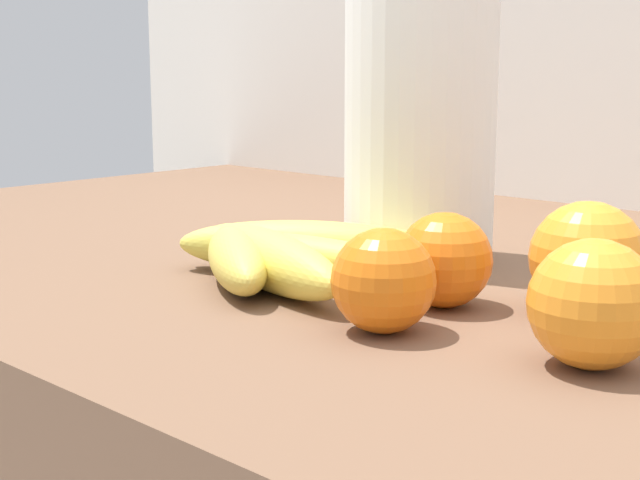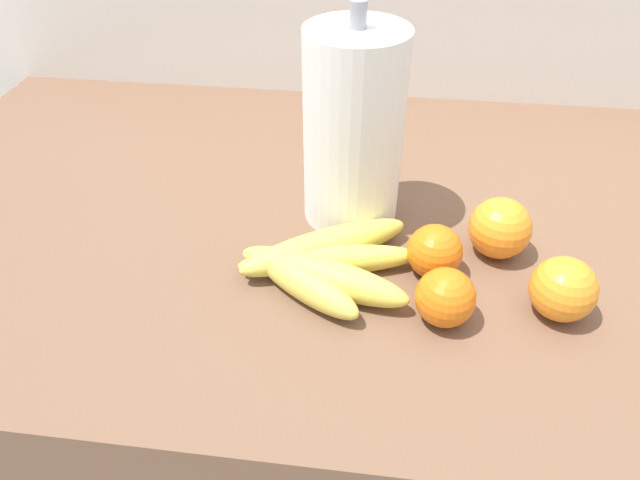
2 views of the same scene
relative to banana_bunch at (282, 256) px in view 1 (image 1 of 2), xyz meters
The scene contains 6 objects.
banana_bunch is the anchor object (origin of this frame).
orange_center 0.13m from the banana_bunch, 11.29° to the left, with size 0.07×0.07×0.07m, color orange.
orange_back_left 0.15m from the banana_bunch, 19.47° to the right, with size 0.07×0.07×0.07m, color orange.
orange_back_right 0.27m from the banana_bunch, ahead, with size 0.07×0.07×0.07m, color orange.
orange_right 0.22m from the banana_bunch, 19.46° to the left, with size 0.08×0.08×0.08m, color orange.
paper_towel_roll 0.17m from the banana_bunch, 80.32° to the left, with size 0.12×0.12×0.28m.
Camera 1 is at (0.18, -0.62, 1.09)m, focal length 52.47 mm.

